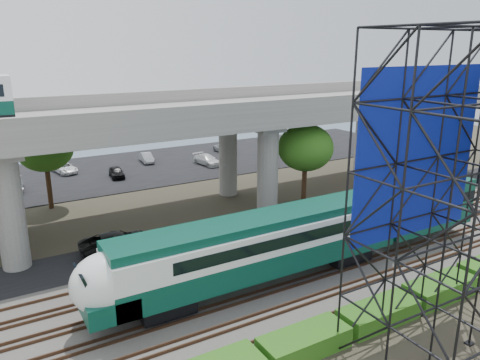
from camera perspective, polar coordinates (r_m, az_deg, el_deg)
ground at (r=26.84m, az=0.15°, el=-16.12°), size 140.00×140.00×0.00m
ballast_bed at (r=28.28m, az=-1.98°, el=-14.08°), size 90.00×12.00×0.20m
service_road at (r=35.21m, az=-8.66°, el=-8.01°), size 90.00×5.00×0.08m
parking_lot at (r=56.61m, az=-17.63°, el=0.71°), size 90.00×18.00×0.08m
harbor_water at (r=77.75m, az=-21.40°, el=4.38°), size 140.00×40.00×0.03m
rail_tracks at (r=28.19m, az=-1.98°, el=-13.76°), size 90.00×9.52×0.16m
commuter_train at (r=29.44m, az=6.50°, el=-6.86°), size 29.30×3.06×4.30m
overpass at (r=37.56m, az=-13.89°, el=6.28°), size 80.00×12.00×12.40m
scaffold_tower at (r=22.89m, az=26.29°, el=-3.00°), size 9.36×6.36×15.00m
hedge_strip at (r=24.07m, az=7.86°, el=-18.91°), size 34.60×1.80×1.20m
trees at (r=37.41m, az=-18.95°, el=1.69°), size 40.94×16.94×7.69m
suv at (r=34.57m, az=-14.57°, el=-7.40°), size 5.54×2.76×1.51m
parked_cars at (r=55.91m, az=-17.15°, el=1.24°), size 40.20×9.46×1.29m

